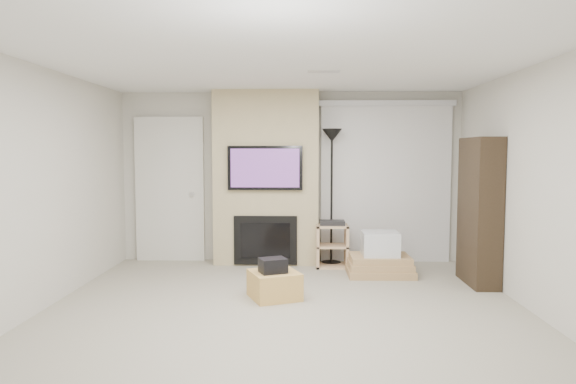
{
  "coord_description": "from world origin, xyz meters",
  "views": [
    {
      "loc": [
        0.15,
        -4.86,
        1.63
      ],
      "look_at": [
        0.0,
        1.2,
        1.15
      ],
      "focal_mm": 32.0,
      "sensor_mm": 36.0,
      "label": 1
    }
  ],
  "objects_px": {
    "box_stack": "(380,258)",
    "ottoman": "(274,285)",
    "av_stand": "(332,243)",
    "bookshelf": "(479,211)",
    "floor_lamp": "(332,158)"
  },
  "relations": [
    {
      "from": "box_stack",
      "to": "ottoman",
      "type": "bearing_deg",
      "value": -139.93
    },
    {
      "from": "av_stand",
      "to": "bookshelf",
      "type": "xyz_separation_m",
      "value": [
        1.74,
        -0.89,
        0.55
      ]
    },
    {
      "from": "ottoman",
      "to": "av_stand",
      "type": "xyz_separation_m",
      "value": [
        0.73,
        1.59,
        0.2
      ]
    },
    {
      "from": "box_stack",
      "to": "bookshelf",
      "type": "height_order",
      "value": "bookshelf"
    },
    {
      "from": "box_stack",
      "to": "bookshelf",
      "type": "distance_m",
      "value": 1.4
    },
    {
      "from": "floor_lamp",
      "to": "bookshelf",
      "type": "distance_m",
      "value": 2.14
    },
    {
      "from": "bookshelf",
      "to": "av_stand",
      "type": "bearing_deg",
      "value": 153.0
    },
    {
      "from": "ottoman",
      "to": "floor_lamp",
      "type": "xyz_separation_m",
      "value": [
        0.73,
        1.76,
        1.39
      ]
    },
    {
      "from": "ottoman",
      "to": "box_stack",
      "type": "xyz_separation_m",
      "value": [
        1.34,
        1.13,
        0.07
      ]
    },
    {
      "from": "ottoman",
      "to": "av_stand",
      "type": "bearing_deg",
      "value": 65.17
    },
    {
      "from": "floor_lamp",
      "to": "bookshelf",
      "type": "xyz_separation_m",
      "value": [
        1.75,
        -1.06,
        -0.64
      ]
    },
    {
      "from": "ottoman",
      "to": "bookshelf",
      "type": "relative_size",
      "value": 0.28
    },
    {
      "from": "floor_lamp",
      "to": "av_stand",
      "type": "xyz_separation_m",
      "value": [
        0.0,
        -0.17,
        -1.19
      ]
    },
    {
      "from": "ottoman",
      "to": "box_stack",
      "type": "distance_m",
      "value": 1.75
    },
    {
      "from": "ottoman",
      "to": "floor_lamp",
      "type": "relative_size",
      "value": 0.26
    }
  ]
}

